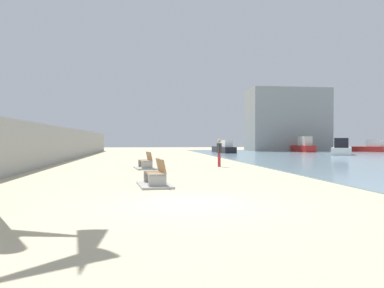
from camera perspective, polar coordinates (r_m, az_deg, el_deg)
The scene contains 10 objects.
ground_plane at distance 27.71m, azimuth -4.99°, elevation -2.82°, with size 120.00×120.00×0.00m, color #C6B793.
seawall at distance 28.34m, azimuth -20.33°, elevation -0.12°, with size 0.80×64.00×2.62m, color #9E9E99.
bench_near at distance 13.56m, azimuth -5.58°, elevation -5.37°, with size 1.31×2.20×0.98m.
bench_far at distance 21.78m, azimuth -7.03°, elevation -3.13°, with size 1.37×2.23×0.98m.
person_walking at distance 23.31m, azimuth 4.13°, elevation -0.98°, with size 0.27×0.51×1.73m.
boat_distant at distance 54.65m, azimuth 16.47°, elevation -0.33°, with size 1.59×5.61×2.13m.
boat_outer at distance 49.28m, azimuth 4.85°, elevation -0.60°, with size 1.76×7.46×1.64m.
boat_nearest at distance 44.93m, azimuth 21.68°, elevation -0.66°, with size 4.62×5.94×1.85m.
boat_far_right at distance 58.87m, azimuth 25.57°, elevation -0.45°, with size 4.39×5.04×1.71m.
harbor_building at distance 59.96m, azimuth 14.18°, elevation 3.52°, with size 12.00×6.00×9.48m, color gray.
Camera 1 is at (-1.23, -9.63, 1.64)m, focal length 35.28 mm.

